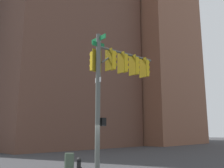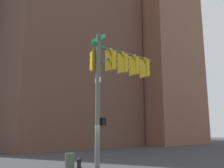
% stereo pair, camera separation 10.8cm
% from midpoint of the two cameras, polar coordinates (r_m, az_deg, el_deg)
% --- Properties ---
extents(signal_pole_assembly, '(1.28, 4.31, 7.11)m').
position_cam_midpoint_polar(signal_pole_assembly, '(13.20, 0.53, 1.99)').
color(signal_pole_assembly, '#4C514C').
rests_on(signal_pole_assembly, ground_plane).
extents(fire_hydrant, '(0.34, 0.26, 0.87)m').
position_cam_midpoint_polar(fire_hydrant, '(13.69, -7.83, -17.97)').
color(fire_hydrant, black).
rests_on(fire_hydrant, ground_plane).
extents(litter_bin, '(0.56, 0.56, 0.95)m').
position_cam_midpoint_polar(litter_bin, '(15.53, -9.95, -17.05)').
color(litter_bin, '#384738').
rests_on(litter_bin, ground_plane).
extents(building_brick_nearside, '(24.37, 21.04, 35.60)m').
position_cam_midpoint_polar(building_brick_nearside, '(45.39, -14.49, 9.54)').
color(building_brick_nearside, brown).
rests_on(building_brick_nearside, ground_plane).
extents(building_brick_midblock, '(21.87, 16.71, 49.57)m').
position_cam_midpoint_polar(building_brick_midblock, '(56.84, 5.64, 12.54)').
color(building_brick_midblock, brown).
rests_on(building_brick_midblock, ground_plane).
extents(building_brick_farside, '(20.55, 19.54, 40.31)m').
position_cam_midpoint_polar(building_brick_farside, '(73.31, -0.24, 3.23)').
color(building_brick_farside, '#845B47').
rests_on(building_brick_farside, ground_plane).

